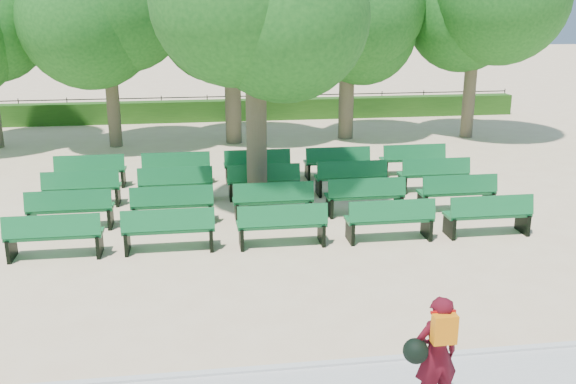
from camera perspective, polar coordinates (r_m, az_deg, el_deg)
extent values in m
plane|color=beige|center=(15.18, -2.06, -2.97)|extent=(120.00, 120.00, 0.00)
cube|color=silver|center=(9.55, 2.16, -15.25)|extent=(30.00, 0.12, 0.10)
cube|color=#235115|center=(28.64, -5.13, 7.25)|extent=(26.00, 0.70, 0.90)
cube|color=#126A32|center=(16.34, -1.84, 0.24)|extent=(1.96, 0.70, 0.06)
cube|color=#126A32|center=(16.05, -1.76, 0.93)|extent=(1.93, 0.31, 0.45)
cylinder|color=brown|center=(16.23, -2.80, 4.21)|extent=(0.52, 0.52, 3.21)
ellipsoid|color=#1D611B|center=(15.86, -2.95, 14.58)|extent=(4.80, 4.80, 4.32)
imported|color=#490A15|center=(8.47, 13.06, -13.90)|extent=(0.61, 0.44, 1.59)
cube|color=orange|center=(8.10, 13.73, -11.74)|extent=(0.30, 0.15, 0.37)
sphere|color=black|center=(8.28, 11.27, -13.70)|extent=(0.32, 0.32, 0.32)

